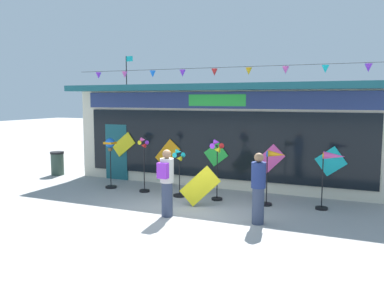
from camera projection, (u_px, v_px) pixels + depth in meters
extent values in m
plane|color=#9E9B99|center=(178.00, 215.00, 9.99)|extent=(80.00, 80.00, 0.00)
cube|color=beige|center=(240.00, 133.00, 15.18)|extent=(10.70, 5.29, 3.19)
cube|color=#195660|center=(238.00, 89.00, 14.66)|extent=(11.10, 6.02, 0.20)
cube|color=navy|center=(217.00, 100.00, 12.59)|extent=(9.85, 0.08, 0.53)
cube|color=green|center=(217.00, 100.00, 12.56)|extent=(1.93, 0.04, 0.37)
cube|color=black|center=(217.00, 145.00, 12.76)|extent=(9.63, 0.06, 2.18)
cube|color=#195660|center=(117.00, 152.00, 14.33)|extent=(0.90, 0.07, 2.00)
cube|color=yellow|center=(124.00, 145.00, 14.11)|extent=(0.97, 0.03, 0.91)
cube|color=orange|center=(168.00, 153.00, 13.44)|extent=(0.96, 0.03, 0.99)
cube|color=green|center=(216.00, 154.00, 12.74)|extent=(0.83, 0.03, 0.82)
cube|color=#EA4CA3|center=(270.00, 159.00, 12.05)|extent=(0.92, 0.03, 0.92)
cube|color=#19B7BC|center=(331.00, 161.00, 11.35)|extent=(0.91, 0.03, 0.90)
cylinder|color=black|center=(214.00, 68.00, 12.25)|extent=(10.27, 0.01, 0.01)
cone|color=purple|center=(99.00, 76.00, 14.00)|extent=(0.20, 0.20, 0.22)
cone|color=#EA4CA3|center=(125.00, 75.00, 13.57)|extent=(0.20, 0.20, 0.22)
cone|color=blue|center=(153.00, 74.00, 13.13)|extent=(0.20, 0.20, 0.22)
cone|color=purple|center=(183.00, 73.00, 12.70)|extent=(0.20, 0.20, 0.22)
cone|color=red|center=(214.00, 72.00, 12.27)|extent=(0.20, 0.20, 0.22)
cone|color=orange|center=(249.00, 71.00, 11.84)|extent=(0.20, 0.20, 0.22)
cone|color=#EA4CA3|center=(286.00, 70.00, 11.40)|extent=(0.20, 0.20, 0.22)
cone|color=#19B7BC|center=(325.00, 69.00, 10.97)|extent=(0.20, 0.20, 0.22)
cone|color=purple|center=(368.00, 68.00, 10.54)|extent=(0.20, 0.20, 0.22)
cylinder|color=black|center=(126.00, 72.00, 16.92)|extent=(0.04, 0.04, 1.35)
cube|color=#19B7BC|center=(129.00, 59.00, 16.80)|extent=(0.32, 0.02, 0.22)
cylinder|color=black|center=(111.00, 187.00, 13.00)|extent=(0.37, 0.37, 0.06)
cylinder|color=black|center=(111.00, 168.00, 12.93)|extent=(0.03, 0.03, 1.34)
sphere|color=blue|center=(110.00, 143.00, 12.83)|extent=(0.31, 0.31, 0.31)
cube|color=orange|center=(110.00, 143.00, 12.83)|extent=(0.32, 0.32, 0.07)
cube|color=brown|center=(110.00, 149.00, 12.86)|extent=(0.10, 0.10, 0.10)
cylinder|color=black|center=(144.00, 191.00, 12.45)|extent=(0.33, 0.33, 0.06)
cylinder|color=black|center=(144.00, 167.00, 12.37)|extent=(0.03, 0.03, 1.57)
cylinder|color=black|center=(143.00, 143.00, 12.24)|extent=(0.06, 0.04, 0.06)
cone|color=purple|center=(146.00, 143.00, 12.20)|extent=(0.13, 0.14, 0.13)
cone|color=#EA4CA3|center=(143.00, 140.00, 12.23)|extent=(0.14, 0.13, 0.13)
cone|color=yellow|center=(141.00, 142.00, 12.28)|extent=(0.13, 0.14, 0.13)
cone|color=red|center=(143.00, 146.00, 12.25)|extent=(0.14, 0.13, 0.13)
cylinder|color=black|center=(180.00, 195.00, 11.85)|extent=(0.38, 0.38, 0.06)
cylinder|color=black|center=(179.00, 176.00, 11.79)|extent=(0.03, 0.03, 1.26)
cylinder|color=black|center=(179.00, 155.00, 11.68)|extent=(0.06, 0.04, 0.06)
cone|color=#19B7BC|center=(182.00, 155.00, 11.64)|extent=(0.15, 0.16, 0.15)
cone|color=#19B7BC|center=(179.00, 152.00, 11.67)|extent=(0.16, 0.15, 0.15)
cone|color=#19B7BC|center=(176.00, 155.00, 11.72)|extent=(0.15, 0.16, 0.15)
cone|color=yellow|center=(179.00, 158.00, 11.69)|extent=(0.16, 0.15, 0.15)
cylinder|color=black|center=(217.00, 199.00, 11.45)|extent=(0.32, 0.32, 0.06)
cylinder|color=black|center=(217.00, 173.00, 11.36)|extent=(0.03, 0.03, 1.58)
cylinder|color=black|center=(217.00, 146.00, 11.24)|extent=(0.06, 0.04, 0.06)
cone|color=red|center=(220.00, 146.00, 11.19)|extent=(0.16, 0.17, 0.16)
cone|color=purple|center=(217.00, 142.00, 11.22)|extent=(0.17, 0.16, 0.16)
cone|color=purple|center=(213.00, 146.00, 11.28)|extent=(0.16, 0.17, 0.16)
cone|color=yellow|center=(217.00, 150.00, 11.25)|extent=(0.17, 0.16, 0.16)
cylinder|color=black|center=(266.00, 204.00, 10.87)|extent=(0.31, 0.31, 0.06)
cylinder|color=black|center=(267.00, 180.00, 10.79)|extent=(0.03, 0.03, 1.43)
cone|color=orange|center=(277.00, 154.00, 10.61)|extent=(0.54, 0.32, 0.18)
cylinder|color=blue|center=(267.00, 154.00, 10.71)|extent=(0.03, 0.16, 0.16)
cylinder|color=black|center=(321.00, 208.00, 10.47)|extent=(0.32, 0.32, 0.06)
cylinder|color=black|center=(322.00, 183.00, 10.39)|extent=(0.03, 0.03, 1.45)
cone|color=#EA4CA3|center=(334.00, 156.00, 10.20)|extent=(0.56, 0.28, 0.20)
cylinder|color=orange|center=(323.00, 155.00, 10.31)|extent=(0.03, 0.16, 0.16)
cylinder|color=#333D56|center=(167.00, 199.00, 9.80)|extent=(0.28, 0.28, 0.86)
cylinder|color=beige|center=(167.00, 170.00, 9.72)|extent=(0.34, 0.34, 0.60)
sphere|color=#8C6647|center=(167.00, 154.00, 9.67)|extent=(0.22, 0.22, 0.22)
cube|color=purple|center=(163.00, 171.00, 9.54)|extent=(0.27, 0.17, 0.38)
cylinder|color=#333D56|center=(258.00, 206.00, 9.22)|extent=(0.28, 0.28, 0.86)
cylinder|color=navy|center=(259.00, 175.00, 9.13)|extent=(0.34, 0.34, 0.60)
sphere|color=#8C6647|center=(259.00, 158.00, 9.09)|extent=(0.22, 0.22, 0.22)
cylinder|color=#2D4238|center=(57.00, 164.00, 15.21)|extent=(0.48, 0.48, 0.82)
cylinder|color=black|center=(57.00, 153.00, 15.16)|extent=(0.52, 0.52, 0.08)
cube|color=yellow|center=(200.00, 186.00, 10.71)|extent=(1.12, 0.28, 1.12)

